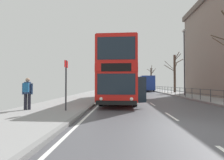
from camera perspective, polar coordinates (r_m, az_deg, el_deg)
ground at (r=5.93m, az=19.63°, el=-15.70°), size 15.80×140.00×0.20m
double_decker_bus_main at (r=14.91m, az=2.47°, el=1.86°), size 3.17×10.82×4.49m
background_bus_far_lane at (r=37.69m, az=11.16°, el=-1.04°), size 2.86×10.38×3.11m
pedestrian_railing_far_kerb at (r=20.37m, az=22.62°, el=-3.27°), size 0.05×28.78×0.98m
pedestrian_with_backpack at (r=10.14m, az=-26.62°, el=-3.34°), size 0.55×0.58×1.71m
bus_stop_sign_near at (r=9.13m, az=-15.23°, el=0.18°), size 0.08×0.44×2.61m
street_lamp_far_side at (r=22.45m, az=23.14°, el=6.98°), size 0.28×0.60×7.94m
bare_tree_far_00 at (r=45.77m, az=13.05°, el=0.75°), size 2.17×2.48×6.28m
bare_tree_far_02 at (r=29.94m, az=20.35°, el=2.44°), size 3.46×1.89×6.66m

